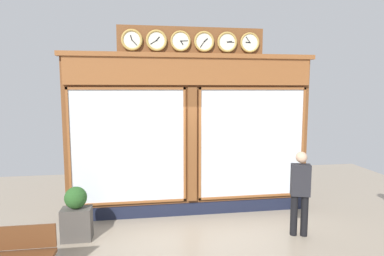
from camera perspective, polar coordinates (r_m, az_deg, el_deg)
The scene contains 5 objects.
shop_facade at distance 7.47m, azimuth -0.15°, elevation -0.87°, with size 5.69×0.42×4.24m.
pedestrian at distance 6.83m, azimuth 18.40°, elevation -10.23°, with size 0.41×0.32×1.69m.
planter_box at distance 6.90m, azimuth -19.51°, elevation -15.54°, with size 0.56×0.36×0.62m, color #4C4742.
planter_shrub at distance 6.72m, azimuth -19.68°, elevation -11.41°, with size 0.42×0.42×0.42m, color #285623.
street_bench at distance 5.77m, azimuth -30.01°, elevation -18.38°, with size 1.40×0.40×0.87m.
Camera 1 is at (1.11, 7.20, 2.88)m, focal length 30.47 mm.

